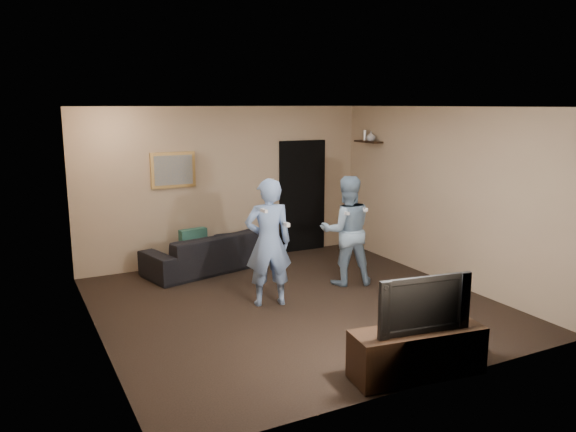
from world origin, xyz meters
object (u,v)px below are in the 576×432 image
sofa (209,251)px  wii_player_left (268,242)px  wii_player_right (346,231)px  television (420,302)px  tv_console (417,352)px

sofa → wii_player_left: size_ratio=1.22×
wii_player_left → wii_player_right: size_ratio=1.05×
television → sofa: bearing=106.0°
sofa → television: size_ratio=2.13×
tv_console → wii_player_right: (0.97, 2.78, 0.56)m
wii_player_left → sofa: bearing=95.6°
wii_player_right → sofa: bearing=134.6°
sofa → wii_player_right: 2.31m
tv_console → wii_player_left: 2.61m
television → wii_player_right: wii_player_right is taller
wii_player_left → tv_console: bearing=-80.2°
sofa → television: (0.61, -4.38, 0.47)m
wii_player_right → television: bearing=-109.2°
sofa → wii_player_left: wii_player_left is taller
tv_console → television: bearing=8.0°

